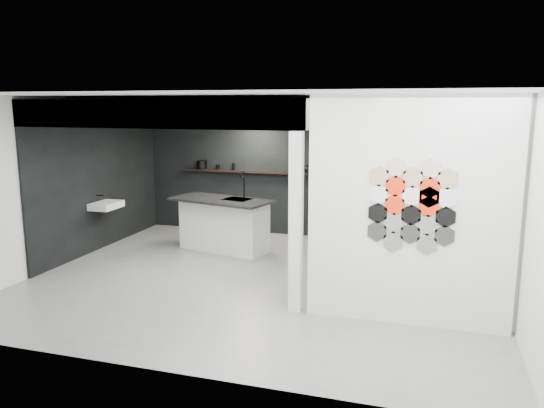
{
  "coord_description": "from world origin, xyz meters",
  "views": [
    {
      "loc": [
        2.47,
        -7.44,
        2.68
      ],
      "look_at": [
        0.1,
        0.3,
        1.15
      ],
      "focal_mm": 35.0,
      "sensor_mm": 36.0,
      "label": 1
    }
  ],
  "objects_px": {
    "kitchen_island": "(224,224)",
    "glass_vase": "(312,170)",
    "wall_basin": "(106,205)",
    "utensil_cup": "(218,167)",
    "kettle": "(308,169)",
    "stockpot": "(202,165)",
    "glass_bowl": "(312,171)",
    "partition_panel": "(409,212)",
    "bottle_dark": "(233,166)"
  },
  "relations": [
    {
      "from": "kitchen_island",
      "to": "bottle_dark",
      "type": "height_order",
      "value": "kitchen_island"
    },
    {
      "from": "kitchen_island",
      "to": "bottle_dark",
      "type": "bearing_deg",
      "value": 117.45
    },
    {
      "from": "wall_basin",
      "to": "utensil_cup",
      "type": "xyz_separation_m",
      "value": [
        1.35,
        2.07,
        0.52
      ]
    },
    {
      "from": "wall_basin",
      "to": "kettle",
      "type": "bearing_deg",
      "value": 31.94
    },
    {
      "from": "wall_basin",
      "to": "stockpot",
      "type": "distance_m",
      "value": 2.36
    },
    {
      "from": "kettle",
      "to": "glass_vase",
      "type": "height_order",
      "value": "kettle"
    },
    {
      "from": "bottle_dark",
      "to": "stockpot",
      "type": "bearing_deg",
      "value": 180.0
    },
    {
      "from": "stockpot",
      "to": "bottle_dark",
      "type": "bearing_deg",
      "value": 0.0
    },
    {
      "from": "stockpot",
      "to": "utensil_cup",
      "type": "bearing_deg",
      "value": 0.0
    },
    {
      "from": "kitchen_island",
      "to": "glass_vase",
      "type": "xyz_separation_m",
      "value": [
        1.33,
        1.43,
        0.89
      ]
    },
    {
      "from": "kettle",
      "to": "glass_vase",
      "type": "xyz_separation_m",
      "value": [
        0.08,
        0.0,
        -0.01
      ]
    },
    {
      "from": "stockpot",
      "to": "glass_bowl",
      "type": "distance_m",
      "value": 2.4
    },
    {
      "from": "glass_bowl",
      "to": "utensil_cup",
      "type": "bearing_deg",
      "value": 180.0
    },
    {
      "from": "wall_basin",
      "to": "kitchen_island",
      "type": "xyz_separation_m",
      "value": [
        2.06,
        0.64,
        -0.35
      ]
    },
    {
      "from": "kitchen_island",
      "to": "glass_vase",
      "type": "height_order",
      "value": "kitchen_island"
    },
    {
      "from": "glass_vase",
      "to": "wall_basin",
      "type": "bearing_deg",
      "value": -148.65
    },
    {
      "from": "wall_basin",
      "to": "partition_panel",
      "type": "bearing_deg",
      "value": -18.23
    },
    {
      "from": "partition_panel",
      "to": "glass_bowl",
      "type": "relative_size",
      "value": 22.53
    },
    {
      "from": "stockpot",
      "to": "utensil_cup",
      "type": "height_order",
      "value": "stockpot"
    },
    {
      "from": "stockpot",
      "to": "bottle_dark",
      "type": "distance_m",
      "value": 0.71
    },
    {
      "from": "utensil_cup",
      "to": "kettle",
      "type": "bearing_deg",
      "value": 0.0
    },
    {
      "from": "kettle",
      "to": "glass_bowl",
      "type": "relative_size",
      "value": 1.53
    },
    {
      "from": "stockpot",
      "to": "glass_vase",
      "type": "relative_size",
      "value": 1.53
    },
    {
      "from": "wall_basin",
      "to": "glass_bowl",
      "type": "bearing_deg",
      "value": 31.35
    },
    {
      "from": "stockpot",
      "to": "kettle",
      "type": "relative_size",
      "value": 1.15
    },
    {
      "from": "partition_panel",
      "to": "utensil_cup",
      "type": "xyz_separation_m",
      "value": [
        -4.11,
        3.87,
        -0.03
      ]
    },
    {
      "from": "wall_basin",
      "to": "glass_bowl",
      "type": "xyz_separation_m",
      "value": [
        3.39,
        2.07,
        0.51
      ]
    },
    {
      "from": "stockpot",
      "to": "wall_basin",
      "type": "bearing_deg",
      "value": -115.61
    },
    {
      "from": "glass_vase",
      "to": "partition_panel",
      "type": "bearing_deg",
      "value": -61.77
    },
    {
      "from": "glass_bowl",
      "to": "bottle_dark",
      "type": "relative_size",
      "value": 0.82
    },
    {
      "from": "utensil_cup",
      "to": "stockpot",
      "type": "bearing_deg",
      "value": 180.0
    },
    {
      "from": "wall_basin",
      "to": "bottle_dark",
      "type": "height_order",
      "value": "bottle_dark"
    },
    {
      "from": "glass_vase",
      "to": "bottle_dark",
      "type": "relative_size",
      "value": 0.94
    },
    {
      "from": "kitchen_island",
      "to": "glass_vase",
      "type": "distance_m",
      "value": 2.14
    },
    {
      "from": "glass_vase",
      "to": "utensil_cup",
      "type": "height_order",
      "value": "glass_vase"
    },
    {
      "from": "wall_basin",
      "to": "kitchen_island",
      "type": "relative_size",
      "value": 0.3
    },
    {
      "from": "glass_vase",
      "to": "utensil_cup",
      "type": "xyz_separation_m",
      "value": [
        -2.04,
        0.0,
        -0.02
      ]
    },
    {
      "from": "glass_vase",
      "to": "bottle_dark",
      "type": "height_order",
      "value": "bottle_dark"
    },
    {
      "from": "glass_bowl",
      "to": "bottle_dark",
      "type": "xyz_separation_m",
      "value": [
        -1.69,
        0.0,
        0.03
      ]
    },
    {
      "from": "kitchen_island",
      "to": "partition_panel",
      "type": "bearing_deg",
      "value": -22.11
    },
    {
      "from": "wall_basin",
      "to": "glass_vase",
      "type": "height_order",
      "value": "glass_vase"
    },
    {
      "from": "kitchen_island",
      "to": "kettle",
      "type": "bearing_deg",
      "value": 62.22
    },
    {
      "from": "partition_panel",
      "to": "utensil_cup",
      "type": "relative_size",
      "value": 27.21
    },
    {
      "from": "glass_bowl",
      "to": "glass_vase",
      "type": "xyz_separation_m",
      "value": [
        0.0,
        0.0,
        0.03
      ]
    },
    {
      "from": "glass_vase",
      "to": "kettle",
      "type": "bearing_deg",
      "value": 180.0
    },
    {
      "from": "kitchen_island",
      "to": "stockpot",
      "type": "height_order",
      "value": "stockpot"
    },
    {
      "from": "utensil_cup",
      "to": "partition_panel",
      "type": "bearing_deg",
      "value": -43.23
    },
    {
      "from": "partition_panel",
      "to": "stockpot",
      "type": "height_order",
      "value": "partition_panel"
    },
    {
      "from": "kitchen_island",
      "to": "stockpot",
      "type": "xyz_separation_m",
      "value": [
        -1.07,
        1.43,
        0.9
      ]
    },
    {
      "from": "wall_basin",
      "to": "utensil_cup",
      "type": "bearing_deg",
      "value": 56.77
    }
  ]
}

